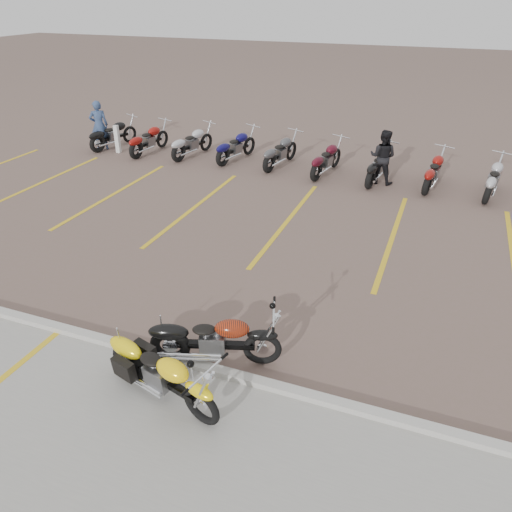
{
  "coord_description": "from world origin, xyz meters",
  "views": [
    {
      "loc": [
        3.56,
        -7.43,
        5.41
      ],
      "look_at": [
        0.43,
        0.61,
        0.75
      ],
      "focal_mm": 35.0,
      "sensor_mm": 36.0,
      "label": 1
    }
  ],
  "objects": [
    {
      "name": "ground",
      "position": [
        0.0,
        0.0,
        0.0
      ],
      "size": [
        100.0,
        100.0,
        0.0
      ],
      "primitive_type": "plane",
      "color": "brown",
      "rests_on": "ground"
    },
    {
      "name": "concrete_apron",
      "position": [
        0.0,
        -4.5,
        0.01
      ],
      "size": [
        60.0,
        5.0,
        0.01
      ],
      "primitive_type": "cube",
      "color": "#9E9B93",
      "rests_on": "ground"
    },
    {
      "name": "curb",
      "position": [
        0.0,
        -2.0,
        0.06
      ],
      "size": [
        60.0,
        0.18,
        0.12
      ],
      "primitive_type": "cube",
      "color": "#ADAAA3",
      "rests_on": "ground"
    },
    {
      "name": "parking_stripes",
      "position": [
        0.0,
        4.0,
        0.0
      ],
      "size": [
        38.0,
        5.5,
        0.01
      ],
      "primitive_type": null,
      "color": "gold",
      "rests_on": "ground"
    },
    {
      "name": "yellow_cruiser",
      "position": [
        0.25,
        -2.74,
        0.44
      ],
      "size": [
        2.12,
        0.73,
        0.89
      ],
      "rotation": [
        0.09,
        0.0,
        -0.28
      ],
      "color": "black",
      "rests_on": "ground"
    },
    {
      "name": "flame_cruiser",
      "position": [
        0.61,
        -1.77,
        0.44
      ],
      "size": [
        2.06,
        0.79,
        0.88
      ],
      "rotation": [
        0.07,
        0.0,
        0.32
      ],
      "color": "black",
      "rests_on": "ground"
    },
    {
      "name": "person_a",
      "position": [
        -8.58,
        7.73,
        0.9
      ],
      "size": [
        0.78,
        0.74,
        1.79
      ],
      "primitive_type": "imported",
      "rotation": [
        0.0,
        0.0,
        3.81
      ],
      "color": "navy",
      "rests_on": "ground"
    },
    {
      "name": "person_b",
      "position": [
        1.79,
        7.81,
        0.83
      ],
      "size": [
        0.88,
        0.73,
        1.66
      ],
      "primitive_type": "imported",
      "rotation": [
        0.0,
        0.0,
        3.01
      ],
      "color": "black",
      "rests_on": "ground"
    },
    {
      "name": "bollard",
      "position": [
        -7.73,
        7.58,
        0.5
      ],
      "size": [
        0.16,
        0.16,
        1.0
      ],
      "primitive_type": "cube",
      "rotation": [
        0.0,
        0.0,
        0.08
      ],
      "color": "silver",
      "rests_on": "ground"
    },
    {
      "name": "bg_bike_row",
      "position": [
        -0.84,
        8.11,
        0.55
      ],
      "size": [
        15.82,
        2.08,
        1.1
      ],
      "color": "black",
      "rests_on": "ground"
    }
  ]
}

